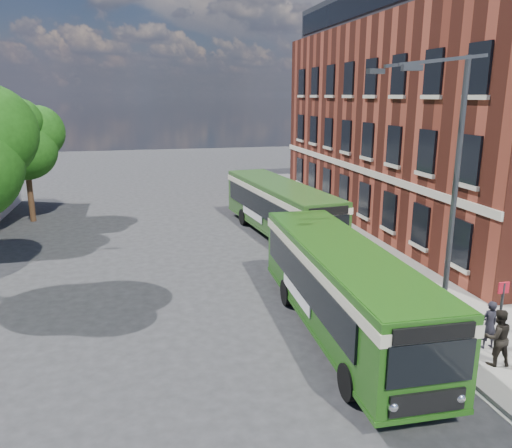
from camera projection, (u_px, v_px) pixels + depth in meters
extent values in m
plane|color=#262629|center=(280.00, 320.00, 17.93)|extent=(120.00, 120.00, 0.00)
cube|color=gray|center=(364.00, 243.00, 27.00)|extent=(6.00, 48.00, 0.15)
cube|color=beige|center=(310.00, 248.00, 26.34)|extent=(0.12, 48.00, 0.01)
cube|color=maroon|center=(446.00, 126.00, 30.83)|extent=(12.00, 26.00, 12.00)
cube|color=beige|center=(353.00, 167.00, 30.10)|extent=(0.12, 26.00, 0.35)
cube|color=#202328|center=(457.00, 2.00, 29.05)|extent=(10.80, 24.80, 2.20)
cylinder|color=#3C3E41|center=(441.00, 325.00, 17.16)|extent=(0.44, 0.44, 0.30)
cylinder|color=#3C3E41|center=(454.00, 202.00, 16.07)|extent=(0.18, 0.18, 9.00)
cube|color=#3C3E41|center=(443.00, 60.00, 14.15)|extent=(2.58, 0.46, 0.37)
cube|color=#3C3E41|center=(420.00, 62.00, 15.28)|extent=(2.58, 0.46, 0.37)
cube|color=#3C3E41|center=(412.00, 68.00, 13.49)|extent=(0.55, 0.22, 0.16)
cube|color=#3C3E41|center=(376.00, 71.00, 15.52)|extent=(0.55, 0.22, 0.16)
cylinder|color=#3C3E41|center=(499.00, 322.00, 14.90)|extent=(0.08, 0.08, 2.50)
cube|color=red|center=(504.00, 288.00, 14.62)|extent=(0.35, 0.04, 0.35)
cube|color=#1E4F12|center=(342.00, 284.00, 16.51)|extent=(2.81, 10.96, 2.45)
cube|color=#1E4F12|center=(341.00, 319.00, 16.83)|extent=(2.85, 11.00, 0.14)
cube|color=black|center=(303.00, 280.00, 16.51)|extent=(0.34, 9.09, 1.10)
cube|color=black|center=(375.00, 274.00, 17.01)|extent=(0.34, 9.09, 1.10)
cube|color=beige|center=(343.00, 260.00, 16.30)|extent=(2.87, 11.02, 0.32)
cube|color=#1E4F12|center=(344.00, 250.00, 16.21)|extent=(2.70, 10.86, 0.12)
cube|color=black|center=(431.00, 363.00, 11.27)|extent=(2.15, 0.14, 1.05)
cube|color=black|center=(434.00, 333.00, 11.07)|extent=(2.00, 0.14, 0.38)
cube|color=black|center=(427.00, 403.00, 11.51)|extent=(1.90, 0.13, 0.55)
sphere|color=silver|center=(393.00, 406.00, 11.36)|extent=(0.26, 0.26, 0.26)
sphere|color=silver|center=(460.00, 398.00, 11.69)|extent=(0.26, 0.26, 0.26)
cube|color=black|center=(296.00, 234.00, 21.64)|extent=(2.00, 0.14, 0.90)
cube|color=white|center=(296.00, 293.00, 17.36)|extent=(0.13, 3.20, 0.45)
cylinder|color=black|center=(349.00, 382.00, 13.14)|extent=(0.31, 1.01, 1.00)
cylinder|color=black|center=(430.00, 372.00, 13.59)|extent=(0.31, 1.01, 1.00)
cylinder|color=black|center=(287.00, 292.00, 19.11)|extent=(0.31, 1.01, 1.00)
cylinder|color=black|center=(344.00, 288.00, 19.56)|extent=(0.31, 1.01, 1.00)
cube|color=#29501C|center=(280.00, 205.00, 28.25)|extent=(3.85, 11.80, 2.45)
cube|color=#29501C|center=(279.00, 227.00, 28.57)|extent=(3.89, 11.84, 0.14)
cube|color=black|center=(257.00, 204.00, 28.07)|extent=(1.23, 9.73, 1.10)
cube|color=black|center=(298.00, 201.00, 28.92)|extent=(1.23, 9.73, 1.10)
cube|color=#EDE3C3|center=(280.00, 191.00, 28.05)|extent=(3.91, 11.86, 0.32)
cube|color=#29501C|center=(280.00, 185.00, 27.96)|extent=(3.73, 11.69, 0.12)
cube|color=black|center=(328.00, 227.00, 22.91)|extent=(2.14, 0.33, 1.05)
cube|color=black|center=(329.00, 211.00, 22.72)|extent=(2.00, 0.31, 0.38)
cube|color=black|center=(328.00, 248.00, 23.16)|extent=(1.90, 0.30, 0.55)
sphere|color=silver|center=(311.00, 250.00, 22.89)|extent=(0.26, 0.26, 0.26)
sphere|color=silver|center=(343.00, 246.00, 23.45)|extent=(0.26, 0.26, 0.26)
cube|color=black|center=(246.00, 185.00, 33.50)|extent=(2.00, 0.31, 0.90)
cube|color=white|center=(252.00, 214.00, 28.89)|extent=(0.42, 3.18, 0.45)
cylinder|color=black|center=(288.00, 249.00, 24.56)|extent=(0.40, 1.03, 1.00)
cylinder|color=black|center=(331.00, 244.00, 25.33)|extent=(0.40, 1.03, 1.00)
cylinder|color=black|center=(243.00, 217.00, 30.91)|extent=(0.40, 1.03, 1.00)
cylinder|color=black|center=(278.00, 214.00, 31.68)|extent=(0.40, 1.03, 1.00)
imported|color=black|center=(489.00, 325.00, 15.46)|extent=(0.57, 0.38, 1.56)
imported|color=black|center=(497.00, 337.00, 14.48)|extent=(0.93, 0.77, 1.72)
cylinder|color=#352413|center=(31.00, 196.00, 31.55)|extent=(0.36, 0.36, 3.28)
sphere|color=#194B10|center=(25.00, 149.00, 30.80)|extent=(3.88, 3.88, 3.88)
sphere|color=#194B10|center=(38.00, 132.00, 31.28)|extent=(3.28, 3.28, 3.28)
sphere|color=#194B10|center=(10.00, 140.00, 30.01)|extent=(2.98, 2.98, 2.98)
sphere|color=#194B10|center=(19.00, 121.00, 29.67)|extent=(2.68, 2.68, 2.68)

